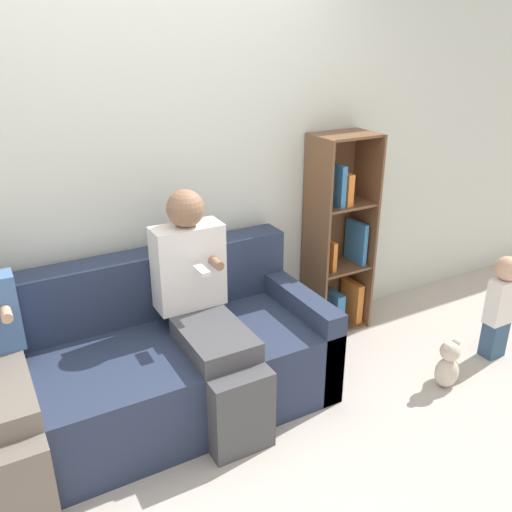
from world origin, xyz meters
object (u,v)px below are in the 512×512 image
(adult_seated, at_px, (206,308))
(child_seated, at_px, (2,382))
(couch, at_px, (135,371))
(bookshelf, at_px, (337,241))
(teddy_bear, at_px, (448,365))
(toddler_standing, at_px, (501,303))

(adult_seated, height_order, child_seated, adult_seated)
(couch, distance_m, child_seated, 0.73)
(couch, bearing_deg, bookshelf, 10.85)
(couch, xyz_separation_m, teddy_bear, (1.74, -0.66, -0.15))
(couch, height_order, teddy_bear, couch)
(couch, xyz_separation_m, bookshelf, (1.60, 0.31, 0.36))
(adult_seated, bearing_deg, child_seated, -177.59)
(adult_seated, height_order, bookshelf, bookshelf)
(couch, relative_size, adult_seated, 1.73)
(toddler_standing, bearing_deg, bookshelf, 127.81)
(couch, height_order, child_seated, child_seated)
(child_seated, distance_m, toddler_standing, 2.96)
(child_seated, distance_m, teddy_bear, 2.48)
(bookshelf, xyz_separation_m, teddy_bear, (0.14, -0.97, -0.51))
(couch, xyz_separation_m, toddler_standing, (2.28, -0.57, 0.10))
(child_seated, bearing_deg, teddy_bear, -11.65)
(bookshelf, distance_m, teddy_bear, 1.10)
(toddler_standing, bearing_deg, adult_seated, 166.81)
(adult_seated, distance_m, teddy_bear, 1.54)
(toddler_standing, xyz_separation_m, bookshelf, (-0.68, 0.88, 0.26))
(teddy_bear, bearing_deg, adult_seated, 158.37)
(adult_seated, distance_m, bookshelf, 1.29)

